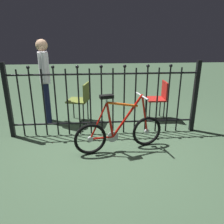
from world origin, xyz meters
TOP-DOWN VIEW (x-y plane):
  - ground_plane at (0.00, 0.00)m, footprint 20.00×20.00m
  - iron_fence at (-0.07, 0.56)m, footprint 3.35×0.07m
  - bicycle at (0.20, -0.07)m, footprint 1.40×0.46m
  - chair_olive at (-0.44, 1.18)m, footprint 0.48×0.48m
  - chair_red at (1.17, 1.20)m, footprint 0.38×0.38m
  - person_visitor at (-1.13, 1.24)m, footprint 0.25×0.46m

SIDE VIEW (x-z plane):
  - ground_plane at x=0.00m, z-range 0.00..0.00m
  - bicycle at x=0.20m, z-range -0.14..0.77m
  - chair_red at x=1.17m, z-range 0.09..0.90m
  - chair_olive at x=-0.44m, z-range 0.10..0.91m
  - iron_fence at x=-0.07m, z-range 0.00..1.31m
  - person_visitor at x=-1.13m, z-range 0.16..1.80m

